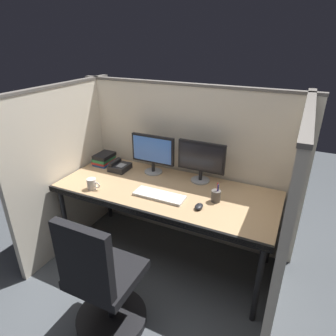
% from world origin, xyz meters
% --- Properties ---
extents(ground_plane, '(8.00, 8.00, 0.00)m').
position_xyz_m(ground_plane, '(0.00, 0.00, 0.00)').
color(ground_plane, '#4C5156').
extents(cubicle_partition_rear, '(2.21, 0.06, 1.57)m').
position_xyz_m(cubicle_partition_rear, '(0.00, 0.74, 0.79)').
color(cubicle_partition_rear, beige).
rests_on(cubicle_partition_rear, ground).
extents(cubicle_partition_left, '(0.06, 1.41, 1.57)m').
position_xyz_m(cubicle_partition_left, '(-0.99, 0.20, 0.79)').
color(cubicle_partition_left, beige).
rests_on(cubicle_partition_left, ground).
extents(cubicle_partition_right, '(0.06, 1.41, 1.57)m').
position_xyz_m(cubicle_partition_right, '(0.99, 0.20, 0.79)').
color(cubicle_partition_right, beige).
rests_on(cubicle_partition_right, ground).
extents(desk, '(1.90, 0.80, 0.74)m').
position_xyz_m(desk, '(0.00, 0.29, 0.69)').
color(desk, tan).
rests_on(desk, ground).
extents(office_chair, '(0.52, 0.52, 0.97)m').
position_xyz_m(office_chair, '(-0.06, -0.56, 0.36)').
color(office_chair, black).
rests_on(office_chair, ground).
extents(monitor_left, '(0.43, 0.17, 0.37)m').
position_xyz_m(monitor_left, '(-0.25, 0.55, 0.96)').
color(monitor_left, gray).
rests_on(monitor_left, desk).
extents(monitor_right, '(0.43, 0.17, 0.37)m').
position_xyz_m(monitor_right, '(0.22, 0.57, 0.96)').
color(monitor_right, gray).
rests_on(monitor_right, desk).
extents(keyboard_main, '(0.43, 0.15, 0.02)m').
position_xyz_m(keyboard_main, '(0.01, 0.16, 0.75)').
color(keyboard_main, silver).
rests_on(keyboard_main, desk).
extents(computer_mouse, '(0.06, 0.10, 0.04)m').
position_xyz_m(computer_mouse, '(0.37, 0.13, 0.76)').
color(computer_mouse, black).
rests_on(computer_mouse, desk).
extents(desk_phone, '(0.17, 0.19, 0.09)m').
position_xyz_m(desk_phone, '(-0.58, 0.46, 0.77)').
color(desk_phone, black).
rests_on(desk_phone, desk).
extents(pen_cup, '(0.08, 0.08, 0.17)m').
position_xyz_m(pen_cup, '(0.45, 0.29, 0.79)').
color(pen_cup, '#4C4742').
rests_on(pen_cup, desk).
extents(book_stack, '(0.16, 0.22, 0.11)m').
position_xyz_m(book_stack, '(-0.80, 0.51, 0.80)').
color(book_stack, '#1E478C').
rests_on(book_stack, desk).
extents(coffee_mug, '(0.13, 0.08, 0.09)m').
position_xyz_m(coffee_mug, '(-0.57, 0.03, 0.79)').
color(coffee_mug, silver).
rests_on(coffee_mug, desk).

